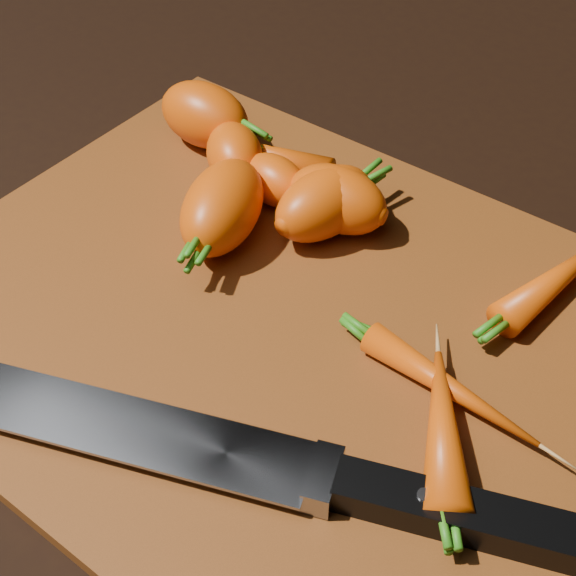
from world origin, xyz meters
The scene contains 13 objects.
ground centered at (0.00, 0.00, -0.01)m, with size 2.00×2.00×0.01m, color black.
cutting_board centered at (0.00, 0.00, 0.01)m, with size 0.50×0.40×0.01m, color brown.
carrot_0 centered at (-0.17, 0.12, 0.04)m, with size 0.08×0.05×0.05m, color #E2510A.
carrot_1 centered at (-0.12, 0.10, 0.03)m, with size 0.06×0.04×0.04m, color #E2510A.
carrot_2 centered at (-0.08, 0.04, 0.04)m, with size 0.09×0.05×0.05m, color #E2510A.
carrot_3 centered at (-0.03, 0.09, 0.04)m, with size 0.08×0.05×0.05m, color #E2510A.
carrot_4 centered at (-0.02, 0.10, 0.04)m, with size 0.08×0.05×0.05m, color #E2510A.
carrot_5 centered at (-0.08, 0.10, 0.03)m, with size 0.06×0.04×0.04m, color #E2510A.
carrot_7 centered at (0.14, 0.13, 0.02)m, with size 0.12×0.03×0.03m, color #E2510A.
carrot_8 centered at (0.12, 0.01, 0.02)m, with size 0.12×0.02×0.02m, color #E2510A.
carrot_9 centered at (0.14, -0.02, 0.03)m, with size 0.11×0.03×0.03m, color #E2510A.
carrot_10 centered at (-0.11, 0.12, 0.03)m, with size 0.11×0.03×0.03m, color #E2510A.
knife centered at (0.00, -0.13, 0.02)m, with size 0.38×0.17×0.02m.
Camera 1 is at (0.23, -0.29, 0.40)m, focal length 50.00 mm.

